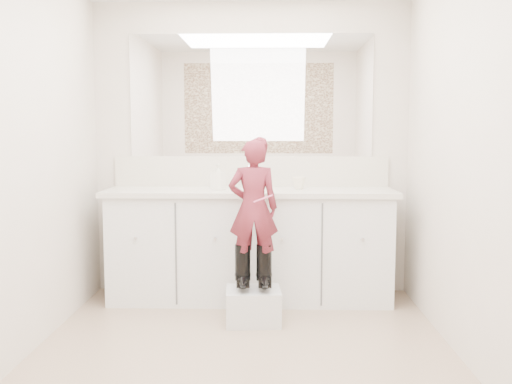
{
  "coord_description": "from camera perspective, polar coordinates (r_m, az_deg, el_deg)",
  "views": [
    {
      "loc": [
        0.16,
        -3.26,
        1.35
      ],
      "look_at": [
        0.06,
        0.81,
        0.91
      ],
      "focal_mm": 40.0,
      "sensor_mm": 36.0,
      "label": 1
    }
  ],
  "objects": [
    {
      "name": "mirror",
      "position": [
        4.76,
        -0.51,
        9.61
      ],
      "size": [
        2.0,
        0.02,
        1.0
      ],
      "primitive_type": "cube",
      "color": "white",
      "rests_on": "wall_back"
    },
    {
      "name": "cup",
      "position": [
        4.56,
        4.31,
        0.92
      ],
      "size": [
        0.12,
        0.12,
        0.1
      ],
      "primitive_type": "imported",
      "rotation": [
        0.0,
        0.0,
        -0.19
      ],
      "color": "#EFE3BF",
      "rests_on": "countertop"
    },
    {
      "name": "toddler",
      "position": [
        3.97,
        -0.27,
        -1.59
      ],
      "size": [
        0.36,
        0.25,
        0.95
      ],
      "primitive_type": "imported",
      "rotation": [
        0.0,
        0.0,
        3.21
      ],
      "color": "#AA3444",
      "rests_on": "step_stool"
    },
    {
      "name": "step_stool",
      "position": [
        4.1,
        -0.28,
        -11.33
      ],
      "size": [
        0.4,
        0.34,
        0.24
      ],
      "primitive_type": "cube",
      "rotation": [
        0.0,
        0.0,
        0.07
      ],
      "color": "silver",
      "rests_on": "floor"
    },
    {
      "name": "floor",
      "position": [
        3.53,
        -1.35,
        -16.34
      ],
      "size": [
        3.0,
        3.0,
        0.0
      ],
      "primitive_type": "plane",
      "color": "#92785F",
      "rests_on": "ground"
    },
    {
      "name": "countertop",
      "position": [
        4.5,
        -0.62,
        -0.01
      ],
      "size": [
        2.28,
        0.58,
        0.04
      ],
      "primitive_type": "cube",
      "color": "beige",
      "rests_on": "vanity_cabinet"
    },
    {
      "name": "wall_left",
      "position": [
        3.58,
        -22.71,
        3.24
      ],
      "size": [
        0.0,
        3.0,
        3.0
      ],
      "primitive_type": "plane",
      "rotation": [
        1.57,
        0.0,
        1.57
      ],
      "color": "beige",
      "rests_on": "floor"
    },
    {
      "name": "wall_front",
      "position": [
        1.78,
        -3.83,
        1.26
      ],
      "size": [
        2.6,
        0.0,
        2.6
      ],
      "primitive_type": "plane",
      "rotation": [
        -1.57,
        0.0,
        0.0
      ],
      "color": "beige",
      "rests_on": "floor"
    },
    {
      "name": "backsplash",
      "position": [
        4.76,
        -0.5,
        2.08
      ],
      "size": [
        2.28,
        0.03,
        0.25
      ],
      "primitive_type": "cube",
      "color": "beige",
      "rests_on": "countertop"
    },
    {
      "name": "boot_right",
      "position": [
        4.04,
        0.8,
        -7.47
      ],
      "size": [
        0.13,
        0.22,
        0.32
      ],
      "primitive_type": null,
      "rotation": [
        0.0,
        0.0,
        0.07
      ],
      "color": "black",
      "rests_on": "step_stool"
    },
    {
      "name": "faucet",
      "position": [
        4.66,
        -0.55,
        1.07
      ],
      "size": [
        0.08,
        0.08,
        0.1
      ],
      "primitive_type": "cylinder",
      "color": "silver",
      "rests_on": "countertop"
    },
    {
      "name": "boot_left",
      "position": [
        4.05,
        -1.34,
        -7.46
      ],
      "size": [
        0.13,
        0.22,
        0.32
      ],
      "primitive_type": null,
      "rotation": [
        0.0,
        0.0,
        0.07
      ],
      "color": "black",
      "rests_on": "step_stool"
    },
    {
      "name": "dot_panel",
      "position": [
        1.8,
        -3.9,
        15.67
      ],
      "size": [
        2.0,
        0.01,
        1.2
      ],
      "primitive_type": "cube",
      "color": "#472819",
      "rests_on": "wall_front"
    },
    {
      "name": "wall_right",
      "position": [
        3.46,
        20.69,
        3.23
      ],
      "size": [
        0.0,
        3.0,
        3.0
      ],
      "primitive_type": "plane",
      "rotation": [
        1.57,
        0.0,
        -1.57
      ],
      "color": "beige",
      "rests_on": "floor"
    },
    {
      "name": "toothbrush",
      "position": [
        3.88,
        0.73,
        -0.67
      ],
      "size": [
        0.14,
        0.02,
        0.06
      ],
      "primitive_type": "cylinder",
      "rotation": [
        0.0,
        1.22,
        0.07
      ],
      "color": "#E65983",
      "rests_on": "toddler"
    },
    {
      "name": "soap_bottle",
      "position": [
        4.5,
        -3.81,
        1.54
      ],
      "size": [
        0.12,
        0.12,
        0.2
      ],
      "primitive_type": "imported",
      "rotation": [
        0.0,
        0.0,
        -0.42
      ],
      "color": "white",
      "rests_on": "countertop"
    },
    {
      "name": "vanity_cabinet",
      "position": [
        4.58,
        -0.61,
        -5.53
      ],
      "size": [
        2.2,
        0.55,
        0.85
      ],
      "primitive_type": "cube",
      "color": "silver",
      "rests_on": "floor"
    },
    {
      "name": "wall_back",
      "position": [
        4.77,
        -0.5,
        4.31
      ],
      "size": [
        2.6,
        0.0,
        2.6
      ],
      "primitive_type": "plane",
      "rotation": [
        1.57,
        0.0,
        0.0
      ],
      "color": "beige",
      "rests_on": "floor"
    }
  ]
}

